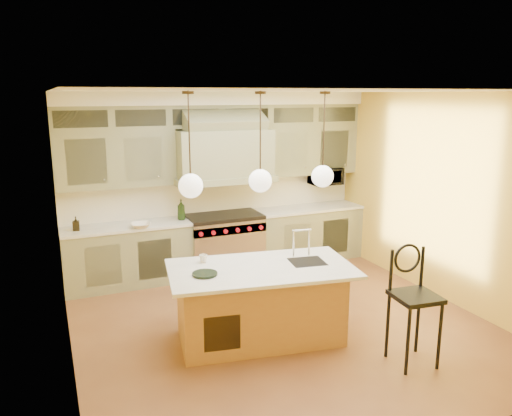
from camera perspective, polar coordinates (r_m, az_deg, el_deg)
name	(u,v)px	position (r m, az deg, el deg)	size (l,w,h in m)	color
floor	(281,324)	(6.54, 2.86, -13.09)	(5.00, 5.00, 0.00)	brown
ceiling	(284,91)	(5.88, 3.18, 13.22)	(5.00, 5.00, 0.00)	white
wall_back	(216,181)	(8.32, -4.57, 3.06)	(5.00, 5.00, 0.00)	gold
wall_front	(426,284)	(4.06, 18.84, -8.24)	(5.00, 5.00, 0.00)	gold
wall_left	(62,236)	(5.47, -21.29, -3.01)	(5.00, 5.00, 0.00)	gold
wall_right	(442,197)	(7.47, 20.51, 1.15)	(5.00, 5.00, 0.00)	gold
back_cabinetry	(222,185)	(8.08, -3.96, 2.63)	(5.00, 0.77, 2.90)	gray
range	(224,243)	(8.22, -3.65, -3.97)	(1.20, 0.74, 0.96)	silver
kitchen_island	(260,302)	(5.99, 0.52, -10.65)	(2.27, 1.46, 1.35)	#A7703B
counter_stool	(414,297)	(5.66, 17.56, -9.70)	(0.50, 0.50, 1.30)	black
microwave	(326,176)	(8.91, 7.96, 3.63)	(0.54, 0.37, 0.30)	black
oil_bottle_a	(181,210)	(7.87, -8.55, -0.18)	(0.13, 0.13, 0.33)	black
oil_bottle_b	(76,224)	(7.64, -19.88, -1.69)	(0.09, 0.09, 0.20)	black
fruit_bowl	(141,225)	(7.55, -13.02, -1.94)	(0.29, 0.29, 0.07)	white
cup	(203,259)	(5.95, -6.03, -5.78)	(0.10, 0.10, 0.09)	silver
pendant_left	(191,183)	(5.30, -7.48, 2.84)	(0.26, 0.26, 1.11)	#2D2319
pendant_center	(260,178)	(5.56, 0.49, 3.42)	(0.26, 0.26, 1.11)	#2D2319
pendant_right	(323,174)	(5.93, 7.62, 3.89)	(0.26, 0.26, 1.11)	#2D2319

